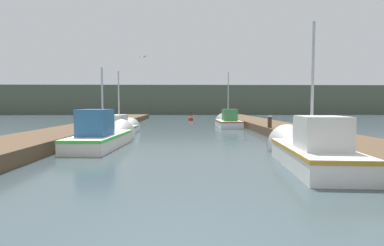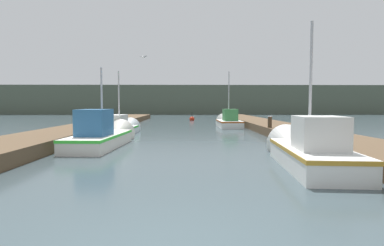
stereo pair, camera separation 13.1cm
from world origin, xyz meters
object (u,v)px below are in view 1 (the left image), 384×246
fishing_boat_1 (105,135)px  seagull_lead (143,57)px  fishing_boat_2 (120,128)px  channel_buoy (191,119)px  fishing_boat_0 (308,149)px  fishing_boat_3 (228,122)px  mooring_piling_1 (270,126)px

fishing_boat_1 → seagull_lead: bearing=85.5°
fishing_boat_2 → channel_buoy: (4.46, 15.57, -0.22)m
fishing_boat_0 → fishing_boat_3: size_ratio=1.08×
channel_buoy → fishing_boat_1: bearing=-101.5°
fishing_boat_0 → fishing_boat_3: 14.79m
fishing_boat_2 → fishing_boat_3: (7.19, 6.01, 0.05)m
fishing_boat_3 → fishing_boat_2: bearing=-140.9°
fishing_boat_0 → seagull_lead: (-6.30, 10.37, 4.33)m
mooring_piling_1 → channel_buoy: mooring_piling_1 is taller
mooring_piling_1 → channel_buoy: (-4.05, 16.68, -0.41)m
mooring_piling_1 → channel_buoy: bearing=103.6°
mooring_piling_1 → seagull_lead: size_ratio=2.16×
mooring_piling_1 → seagull_lead: bearing=159.8°
fishing_boat_1 → channel_buoy: size_ratio=5.14×
fishing_boat_1 → fishing_boat_3: fishing_boat_3 is taller
fishing_boat_3 → mooring_piling_1: 7.25m
channel_buoy → seagull_lead: (-3.29, -13.97, 4.61)m
fishing_boat_0 → fishing_boat_2: size_ratio=0.97×
fishing_boat_0 → channel_buoy: fishing_boat_0 is taller
fishing_boat_1 → seagull_lead: (0.82, 6.22, 4.32)m
fishing_boat_1 → fishing_boat_2: (-0.35, 4.63, -0.08)m
fishing_boat_1 → fishing_boat_2: bearing=97.3°
fishing_boat_1 → fishing_boat_2: 4.64m
fishing_boat_1 → channel_buoy: fishing_boat_1 is taller
fishing_boat_0 → mooring_piling_1: 7.74m
fishing_boat_0 → mooring_piling_1: fishing_boat_0 is taller
fishing_boat_2 → fishing_boat_3: size_ratio=1.11×
channel_buoy → seagull_lead: 15.08m
fishing_boat_2 → mooring_piling_1: fishing_boat_2 is taller
fishing_boat_2 → mooring_piling_1: bearing=-4.6°
fishing_boat_2 → mooring_piling_1: (8.51, -1.11, 0.20)m
fishing_boat_0 → channel_buoy: 24.53m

